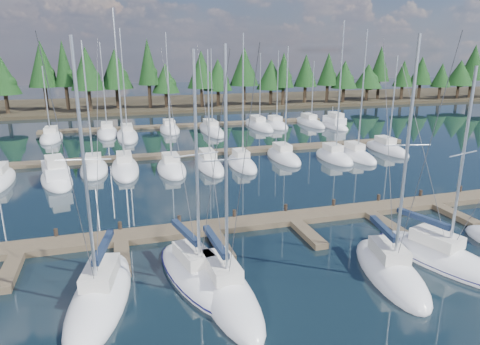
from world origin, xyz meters
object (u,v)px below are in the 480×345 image
object	(u,v)px
front_sailboat_0	(100,296)
front_sailboat_4	(440,257)
main_dock	(294,221)
front_sailboat_2	(224,289)
front_sailboat_1	(197,275)
motor_yacht_right	(334,124)
motor_yacht_left	(56,177)
front_sailboat_3	(390,271)

from	to	relation	value
front_sailboat_0	front_sailboat_4	xyz separation A→B (m)	(19.10, -1.37, -0.02)
main_dock	front_sailboat_2	size ratio (longest dim) A/B	3.37
front_sailboat_1	front_sailboat_2	world-z (taller)	front_sailboat_2
main_dock	motor_yacht_right	distance (m)	41.61
front_sailboat_0	motor_yacht_left	distance (m)	22.60
front_sailboat_4	front_sailboat_3	bearing A→B (deg)	-172.03
front_sailboat_0	front_sailboat_3	bearing A→B (deg)	-7.10
front_sailboat_1	front_sailboat_4	world-z (taller)	front_sailboat_1
motor_yacht_left	main_dock	bearing A→B (deg)	-42.13
front_sailboat_2	front_sailboat_4	world-z (taller)	front_sailboat_2
front_sailboat_3	front_sailboat_4	distance (m)	3.86
front_sailboat_1	front_sailboat_4	distance (m)	14.29
front_sailboat_0	front_sailboat_4	bearing A→B (deg)	-4.09
front_sailboat_4	front_sailboat_0	bearing A→B (deg)	175.91
main_dock	front_sailboat_1	bearing A→B (deg)	-145.31
main_dock	front_sailboat_4	size ratio (longest dim) A/B	3.66
main_dock	front_sailboat_1	distance (m)	9.96
front_sailboat_3	motor_yacht_right	xyz separation A→B (m)	(20.10, 43.42, 0.15)
motor_yacht_left	motor_yacht_right	size ratio (longest dim) A/B	1.07
front_sailboat_1	front_sailboat_0	bearing A→B (deg)	-172.23
front_sailboat_2	motor_yacht_right	xyz separation A→B (m)	(29.33, 42.61, 0.16)
front_sailboat_1	motor_yacht_right	xyz separation A→B (m)	(30.42, 40.84, 0.17)
front_sailboat_2	main_dock	bearing A→B (deg)	46.36
front_sailboat_0	front_sailboat_3	size ratio (longest dim) A/B	0.99
front_sailboat_1	front_sailboat_2	size ratio (longest dim) A/B	0.98
front_sailboat_0	motor_yacht_right	bearing A→B (deg)	49.57
front_sailboat_2	front_sailboat_4	bearing A→B (deg)	-1.19
front_sailboat_4	motor_yacht_left	distance (m)	33.23
front_sailboat_1	main_dock	bearing A→B (deg)	34.69
front_sailboat_3	motor_yacht_right	bearing A→B (deg)	65.16
main_dock	front_sailboat_3	size ratio (longest dim) A/B	3.25
front_sailboat_0	front_sailboat_1	xyz separation A→B (m)	(4.96, 0.68, -0.01)
front_sailboat_3	motor_yacht_left	xyz separation A→B (m)	(-19.63, 24.08, 0.16)
front_sailboat_0	motor_yacht_right	distance (m)	54.55
motor_yacht_left	motor_yacht_right	xyz separation A→B (m)	(39.74, 19.34, -0.01)
front_sailboat_0	main_dock	bearing A→B (deg)	25.76
front_sailboat_0	front_sailboat_2	world-z (taller)	front_sailboat_0
front_sailboat_1	motor_yacht_left	xyz separation A→B (m)	(-9.31, 21.50, 0.17)
front_sailboat_0	front_sailboat_3	world-z (taller)	front_sailboat_3
front_sailboat_0	motor_yacht_right	size ratio (longest dim) A/B	1.68
motor_yacht_right	main_dock	bearing A→B (deg)	-122.30
main_dock	motor_yacht_left	xyz separation A→B (m)	(-17.50, 15.83, 0.25)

